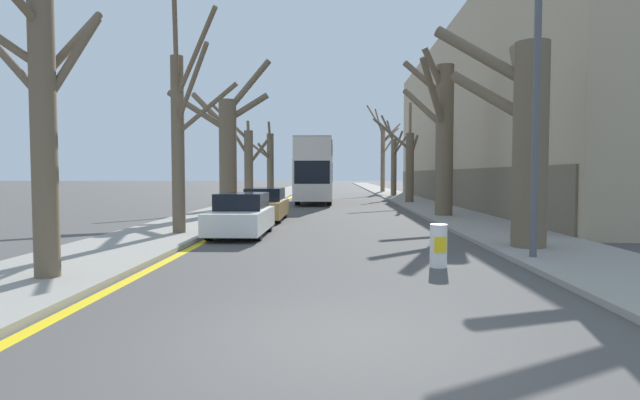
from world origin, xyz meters
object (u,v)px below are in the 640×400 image
Objects in this scene: street_tree_left_1 at (181,132)px; traffic_bollard at (438,246)px; street_tree_right_0 at (525,136)px; street_tree_right_3 at (394,162)px; street_tree_right_1 at (442,132)px; lamp_post at (534,36)px; parked_car_0 at (241,216)px; double_decker_bus at (315,168)px; street_tree_left_2 at (227,146)px; street_tree_left_4 at (270,164)px; street_tree_left_3 at (247,162)px; street_tree_right_2 at (409,162)px; parked_car_1 at (265,205)px; street_tree_left_0 at (41,121)px; street_tree_right_4 at (383,154)px.

traffic_bollard is at bearing -35.40° from street_tree_left_1.
street_tree_right_3 reaches higher than street_tree_right_0.
street_tree_right_1 is 11.82m from lamp_post.
parked_car_0 is 7.56m from traffic_bollard.
double_decker_bus is at bearing 103.78° from lamp_post.
street_tree_left_2 is 1.27× the size of street_tree_left_4.
street_tree_left_3 reaches higher than street_tree_right_0.
street_tree_left_2 is at bearing -116.88° from street_tree_right_3.
street_tree_right_2 is 10.66m from street_tree_right_3.
street_tree_right_0 is 0.86× the size of street_tree_right_2.
lamp_post is (-0.47, -11.75, 1.14)m from street_tree_right_1.
street_tree_left_1 is 0.73× the size of double_decker_bus.
parked_car_1 is at bearing -122.27° from street_tree_right_2.
street_tree_left_0 is 27.45m from street_tree_right_2.
lamp_post reaches higher than parked_car_1.
street_tree_right_1 is 1.08× the size of street_tree_right_2.
street_tree_left_0 is at bearing -112.19° from street_tree_right_2.
street_tree_right_1 reaches higher than street_tree_left_1.
street_tree_right_4 reaches higher than street_tree_right_0.
street_tree_left_4 is 0.99× the size of street_tree_right_0.
lamp_post is (-0.89, -44.32, 0.79)m from street_tree_right_4.
parked_car_1 is 0.45× the size of lamp_post.
street_tree_left_2 is 14.78m from street_tree_left_4.
street_tree_right_2 is (10.30, 10.14, -0.52)m from street_tree_left_2.
street_tree_right_4 reaches higher than parked_car_1.
street_tree_right_3 reaches higher than double_decker_bus.
street_tree_left_4 is 27.70m from street_tree_right_0.
lamp_post is 9.93× the size of traffic_bollard.
traffic_bollard is (7.14, -5.07, -2.87)m from street_tree_left_1.
double_decker_bus is at bearing -108.09° from street_tree_right_4.
street_tree_left_4 reaches higher than double_decker_bus.
street_tree_left_3 is at bearing -113.22° from street_tree_right_4.
traffic_bollard is (7.65, -19.99, -2.28)m from street_tree_left_3.
street_tree_right_4 is at bearing 75.63° from street_tree_left_1.
street_tree_left_1 is at bearing -107.95° from parked_car_1.
street_tree_right_0 is (10.20, -11.04, -0.39)m from street_tree_left_2.
traffic_bollard is at bearing -96.78° from street_tree_right_2.
double_decker_bus is at bearing -124.19° from street_tree_right_3.
street_tree_right_1 is 21.83m from street_tree_right_3.
street_tree_right_2 is at bearing 89.33° from street_tree_right_1.
parked_car_1 is (2.28, 12.60, -2.30)m from street_tree_left_0.
street_tree_left_0 reaches higher than traffic_bollard.
street_tree_right_2 is 1.78× the size of parked_car_0.
traffic_bollard is at bearing -60.92° from street_tree_left_2.
street_tree_right_1 reaches higher than street_tree_right_3.
street_tree_right_3 is (0.34, 31.83, 0.13)m from street_tree_right_0.
street_tree_right_0 is 42.60m from street_tree_right_4.
street_tree_left_0 is 0.88× the size of street_tree_left_3.
street_tree_right_4 is (10.65, 46.82, 1.32)m from street_tree_left_0.
lamp_post reaches higher than street_tree_left_4.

